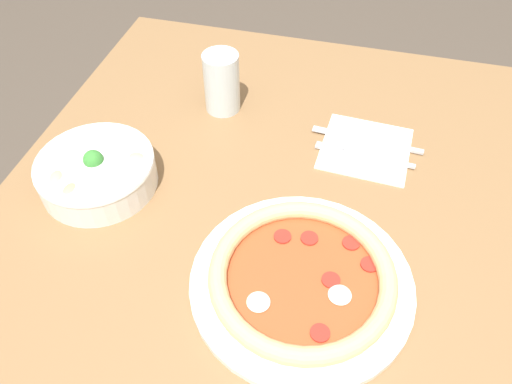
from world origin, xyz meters
TOP-DOWN VIEW (x-y plane):
  - dining_table at (0.00, 0.00)m, footprint 1.13×0.92m
  - pizza at (-0.08, -0.06)m, footprint 0.31×0.31m
  - bowl at (0.03, 0.30)m, footprint 0.19×0.19m
  - napkin at (0.23, -0.12)m, footprint 0.16×0.16m
  - fork at (0.21, -0.12)m, footprint 0.02×0.18m
  - knife at (0.25, -0.13)m, footprint 0.03×0.20m
  - glass at (0.28, 0.16)m, footprint 0.07×0.07m

SIDE VIEW (x-z plane):
  - dining_table at x=0.00m, z-range 0.27..1.04m
  - napkin at x=0.23m, z-range 0.77..0.77m
  - knife at x=0.25m, z-range 0.77..0.78m
  - fork at x=0.21m, z-range 0.77..0.78m
  - pizza at x=-0.08m, z-range 0.77..0.81m
  - bowl at x=0.03m, z-range 0.77..0.84m
  - glass at x=0.28m, z-range 0.77..0.89m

